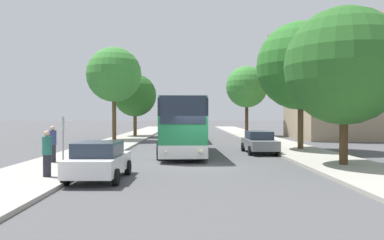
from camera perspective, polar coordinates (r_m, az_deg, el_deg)
name	(u,v)px	position (r m, az deg, el deg)	size (l,w,h in m)	color
ground_plane	(200,165)	(19.15, 1.23, -6.87)	(300.00, 300.00, 0.00)	#4C4C4F
sidewalk_left	(62,164)	(20.18, -19.19, -6.31)	(4.00, 120.00, 0.15)	#A39E93
sidewalk_right	(337,163)	(20.58, 21.23, -6.18)	(4.00, 120.00, 0.15)	#A39E93
building_right_background	(366,73)	(44.62, 24.95, 6.53)	(15.12, 10.28, 14.18)	gray
bus_front	(182,125)	(24.29, -1.60, -0.77)	(3.14, 10.54, 3.56)	silver
bus_middle	(184,122)	(37.51, -1.29, -0.33)	(2.76, 10.32, 3.45)	#2D519E
parked_car_left_curb	(99,160)	(15.13, -13.97, -5.96)	(2.05, 4.05, 1.50)	silver
parked_car_right_near	(259,142)	(25.38, 10.20, -3.28)	(1.98, 4.52, 1.46)	slate
bus_stop_sign	(63,135)	(18.96, -19.06, -2.14)	(0.08, 0.45, 2.32)	gray
pedestrian_waiting_near	(47,153)	(15.59, -21.23, -4.75)	(0.36, 0.36, 1.79)	#23232D
pedestrian_waiting_far	(53,144)	(20.21, -20.46, -3.40)	(0.36, 0.36, 1.85)	#23232D
tree_left_near	(135,95)	(44.17, -8.68, 3.72)	(4.96, 4.96, 7.18)	#513D23
tree_left_far	(114,75)	(37.79, -11.79, 6.76)	(5.39, 5.39, 9.07)	#513D23
tree_right_near	(247,87)	(46.56, 8.34, 5.01)	(5.11, 5.11, 8.43)	#47331E
tree_right_mid	(344,66)	(19.64, 22.15, 7.59)	(5.69, 5.69, 7.60)	#47331E
tree_right_far	(301,66)	(27.80, 16.24, 7.91)	(6.25, 6.25, 9.00)	#513D23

